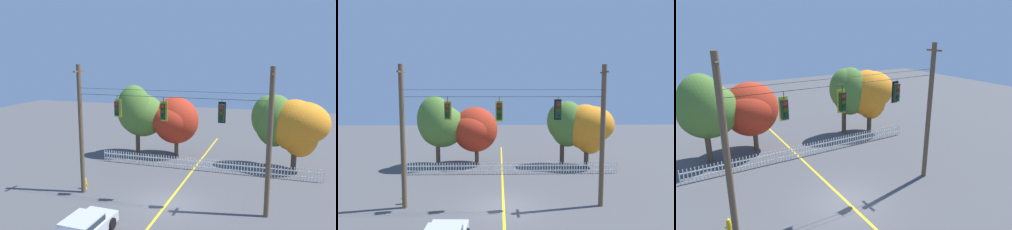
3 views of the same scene
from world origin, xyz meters
TOP-DOWN VIEW (x-y plane):
  - ground at (0.00, 0.00)m, footprint 80.00×80.00m
  - lane_centerline_stripe at (0.00, 0.00)m, footprint 0.16×36.00m
  - signal_support_span at (0.00, -0.00)m, footprint 12.10×1.10m
  - traffic_signal_eastbound_side at (-3.26, 0.01)m, footprint 0.43×0.38m
  - traffic_signal_northbound_primary at (-0.25, 0.01)m, footprint 0.43×0.38m
  - traffic_signal_westbound_side at (3.23, 0.01)m, footprint 0.43×0.38m
  - white_picket_fence at (0.88, 6.73)m, footprint 17.55×0.06m
  - autumn_maple_near_fence at (-5.65, 9.28)m, footprint 4.14×3.84m
  - autumn_maple_mid at (-2.55, 9.86)m, footprint 4.14×3.91m
  - autumn_oak_far_east at (5.85, 9.42)m, footprint 3.45×3.01m
  - autumn_maple_far_west at (7.83, 8.95)m, footprint 4.47×3.42m
  - fire_hydrant at (-6.12, 0.57)m, footprint 0.38×0.22m

SIDE VIEW (x-z plane):
  - ground at x=0.00m, z-range 0.00..0.00m
  - lane_centerline_stripe at x=0.00m, z-range 0.00..0.01m
  - fire_hydrant at x=-6.12m, z-range -0.01..0.77m
  - white_picket_fence at x=0.88m, z-range 0.00..0.99m
  - autumn_maple_mid at x=-2.55m, z-range 0.61..6.02m
  - autumn_maple_far_west at x=7.83m, z-range 0.74..6.45m
  - autumn_maple_near_fence at x=-5.65m, z-range 0.70..7.18m
  - autumn_oak_far_east at x=5.85m, z-range 0.97..6.96m
  - signal_support_span at x=0.00m, z-range 0.08..8.59m
  - traffic_signal_northbound_primary at x=-0.25m, z-range 5.04..6.51m
  - traffic_signal_eastbound_side at x=-3.26m, z-range 5.12..6.51m
  - traffic_signal_westbound_side at x=3.23m, z-range 5.17..6.56m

